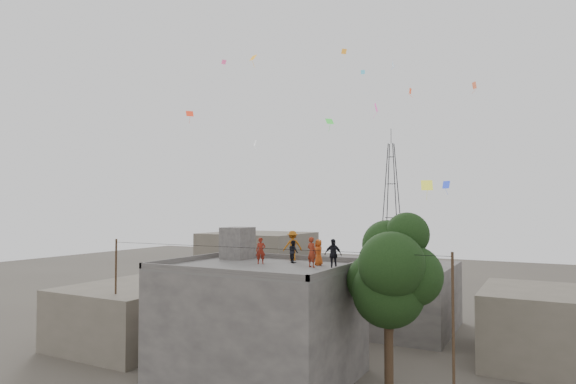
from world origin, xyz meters
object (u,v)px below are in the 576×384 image
object	(u,v)px
person_red_adult	(312,252)
tree	(392,273)
person_dark_adult	(333,255)
stair_head_box	(238,243)
transmission_tower	(392,210)

from	to	relation	value
person_red_adult	tree	bearing A→B (deg)	-165.54
person_red_adult	person_dark_adult	world-z (taller)	person_red_adult
tree	person_dark_adult	world-z (taller)	tree
stair_head_box	transmission_tower	size ratio (longest dim) A/B	0.10
tree	person_red_adult	xyz separation A→B (m)	(-4.52, 0.26, 0.82)
transmission_tower	person_dark_adult	distance (m)	40.78
transmission_tower	person_red_adult	distance (m)	39.80
stair_head_box	person_red_adult	xyz separation A→B (m)	(6.05, -1.75, -0.18)
tree	person_dark_adult	xyz separation A→B (m)	(-2.97, -0.44, 0.81)
transmission_tower	person_red_adult	bearing A→B (deg)	-80.07
tree	person_red_adult	size ratio (longest dim) A/B	5.54
tree	transmission_tower	bearing A→B (deg)	106.09
stair_head_box	tree	distance (m)	10.80
stair_head_box	transmission_tower	distance (m)	37.46
stair_head_box	person_dark_adult	distance (m)	7.99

